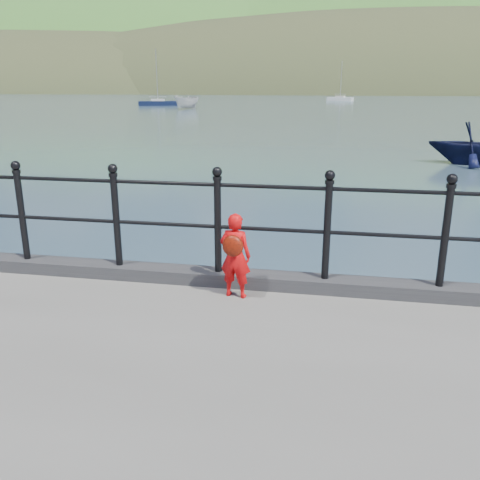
% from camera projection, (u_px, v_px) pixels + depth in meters
% --- Properties ---
extents(ground, '(600.00, 600.00, 0.00)m').
position_uv_depth(ground, '(176.00, 349.00, 6.38)').
color(ground, '#2D4251').
rests_on(ground, ground).
extents(kerb, '(60.00, 0.30, 0.15)m').
position_uv_depth(kerb, '(168.00, 274.00, 5.93)').
color(kerb, '#28282B').
rests_on(kerb, quay).
extents(railing, '(18.11, 0.11, 1.20)m').
position_uv_depth(railing, '(166.00, 211.00, 5.70)').
color(railing, black).
rests_on(railing, kerb).
extents(far_shore, '(830.00, 200.00, 156.00)m').
position_uv_depth(far_shore, '(417.00, 143.00, 231.30)').
color(far_shore, '#333A21').
rests_on(far_shore, ground).
extents(child, '(0.36, 0.32, 0.92)m').
position_uv_depth(child, '(235.00, 255.00, 5.34)').
color(child, red).
rests_on(child, quay).
extents(launch_white, '(3.38, 4.89, 1.77)m').
position_uv_depth(launch_white, '(187.00, 102.00, 67.12)').
color(launch_white, silver).
rests_on(launch_white, ground).
extents(launch_navy, '(3.83, 3.49, 1.72)m').
position_uv_depth(launch_navy, '(471.00, 143.00, 20.86)').
color(launch_navy, black).
rests_on(launch_navy, ground).
extents(sailboat_left, '(6.21, 3.79, 8.46)m').
position_uv_depth(sailboat_left, '(158.00, 103.00, 78.28)').
color(sailboat_left, black).
rests_on(sailboat_left, ground).
extents(sailboat_deep, '(5.31, 3.26, 7.70)m').
position_uv_depth(sailboat_deep, '(340.00, 99.00, 100.19)').
color(sailboat_deep, white).
rests_on(sailboat_deep, ground).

